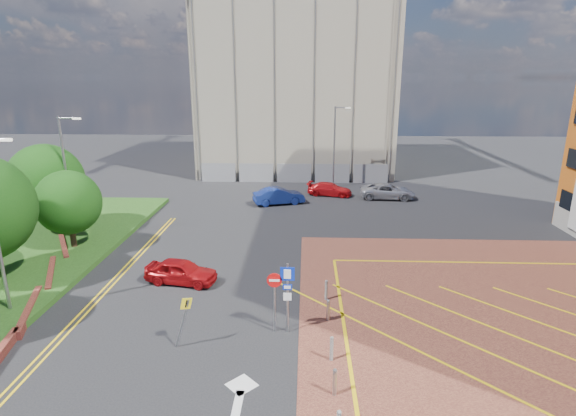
# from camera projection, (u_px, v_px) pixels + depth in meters

# --- Properties ---
(ground) EXTENTS (140.00, 140.00, 0.00)m
(ground) POSITION_uv_depth(u_px,v_px,m) (274.00, 344.00, 18.61)
(ground) COLOR black
(ground) RESTS_ON ground
(retaining_wall) EXTENTS (6.06, 20.33, 0.40)m
(retaining_wall) POSITION_uv_depth(u_px,v_px,m) (25.00, 310.00, 20.92)
(retaining_wall) COLOR maroon
(retaining_wall) RESTS_ON ground
(tree_c) EXTENTS (4.00, 4.00, 4.90)m
(tree_c) POSITION_uv_depth(u_px,v_px,m) (68.00, 202.00, 27.83)
(tree_c) COLOR #3D2B1C
(tree_c) RESTS_ON grass_bed
(tree_d) EXTENTS (5.00, 5.00, 6.08)m
(tree_d) POSITION_uv_depth(u_px,v_px,m) (46.00, 181.00, 30.63)
(tree_d) COLOR #3D2B1C
(tree_d) RESTS_ON grass_bed
(lamp_left_far) EXTENTS (1.53, 0.16, 8.00)m
(lamp_left_far) POSITION_uv_depth(u_px,v_px,m) (67.00, 173.00, 29.37)
(lamp_left_far) COLOR #9EA0A8
(lamp_left_far) RESTS_ON grass_bed
(lamp_back) EXTENTS (1.53, 0.16, 8.00)m
(lamp_back) POSITION_uv_depth(u_px,v_px,m) (335.00, 144.00, 44.10)
(lamp_back) COLOR #9EA0A8
(lamp_back) RESTS_ON ground
(sign_cluster) EXTENTS (1.17, 0.12, 3.20)m
(sign_cluster) POSITION_uv_depth(u_px,v_px,m) (283.00, 291.00, 18.99)
(sign_cluster) COLOR #9EA0A8
(sign_cluster) RESTS_ON ground
(warning_sign) EXTENTS (0.79, 0.43, 2.24)m
(warning_sign) POSITION_uv_depth(u_px,v_px,m) (184.00, 316.00, 18.02)
(warning_sign) COLOR #9EA0A8
(warning_sign) RESTS_ON ground
(bollard_row) EXTENTS (0.14, 11.14, 0.90)m
(bollard_row) POSITION_uv_depth(u_px,v_px,m) (333.00, 360.00, 16.79)
(bollard_row) COLOR #9EA0A8
(bollard_row) RESTS_ON forecourt
(construction_building) EXTENTS (21.20, 19.20, 22.00)m
(construction_building) POSITION_uv_depth(u_px,v_px,m) (297.00, 74.00, 53.91)
(construction_building) COLOR gray
(construction_building) RESTS_ON ground
(construction_fence) EXTENTS (21.60, 0.06, 2.00)m
(construction_fence) POSITION_uv_depth(u_px,v_px,m) (304.00, 173.00, 47.07)
(construction_fence) COLOR gray
(construction_fence) RESTS_ON ground
(car_red_left) EXTENTS (4.05, 2.18, 1.31)m
(car_red_left) POSITION_uv_depth(u_px,v_px,m) (181.00, 271.00, 24.05)
(car_red_left) COLOR #A70E11
(car_red_left) RESTS_ON ground
(car_blue_back) EXTENTS (4.68, 2.82, 1.46)m
(car_blue_back) POSITION_uv_depth(u_px,v_px,m) (279.00, 196.00, 39.08)
(car_blue_back) COLOR navy
(car_blue_back) RESTS_ON ground
(car_red_back) EXTENTS (4.42, 2.58, 1.20)m
(car_red_back) POSITION_uv_depth(u_px,v_px,m) (330.00, 189.00, 42.00)
(car_red_back) COLOR red
(car_red_back) RESTS_ON ground
(car_silver_back) EXTENTS (5.03, 2.58, 1.36)m
(car_silver_back) POSITION_uv_depth(u_px,v_px,m) (387.00, 191.00, 40.88)
(car_silver_back) COLOR #AEAEB6
(car_silver_back) RESTS_ON ground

